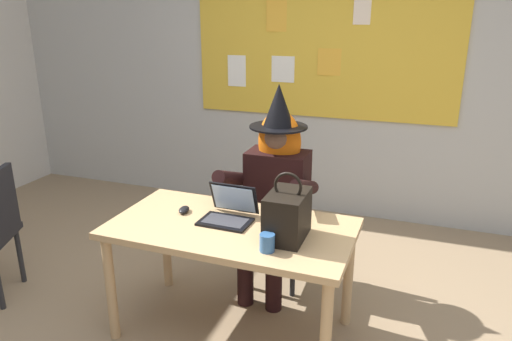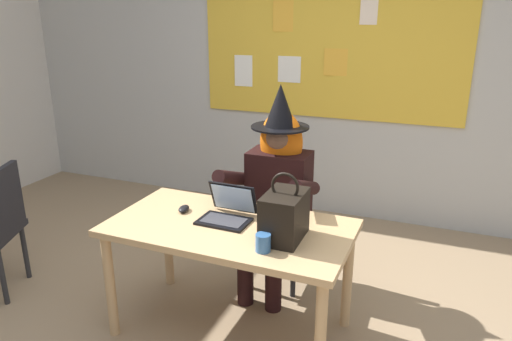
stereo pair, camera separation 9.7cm
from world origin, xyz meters
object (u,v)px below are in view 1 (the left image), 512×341
chair_at_desk (279,211)px  computer_mouse (184,210)px  person_costumed (275,180)px  handbag (287,215)px  coffee_mug (267,243)px  desk_main (231,239)px  laptop (229,212)px

chair_at_desk → computer_mouse: (-0.41, -0.66, 0.22)m
person_costumed → handbag: size_ratio=3.82×
chair_at_desk → person_costumed: person_costumed is taller
computer_mouse → coffee_mug: 0.71m
handbag → computer_mouse: bearing=170.4°
desk_main → person_costumed: bearing=83.4°
person_costumed → laptop: (-0.11, -0.54, -0.04)m
laptop → handbag: bearing=-14.3°
chair_at_desk → computer_mouse: size_ratio=8.75×
chair_at_desk → computer_mouse: chair_at_desk is taller
person_costumed → chair_at_desk: bearing=-178.8°
desk_main → coffee_mug: coffee_mug is taller
desk_main → computer_mouse: (-0.35, 0.08, 0.10)m
desk_main → handbag: 0.41m
person_costumed → computer_mouse: 0.68m
computer_mouse → coffee_mug: size_ratio=1.09×
coffee_mug → handbag: bearing=74.2°
person_costumed → laptop: 0.56m
laptop → coffee_mug: size_ratio=3.21×
chair_at_desk → laptop: laptop is taller
laptop → computer_mouse: bearing=-179.7°
coffee_mug → chair_at_desk: bearing=103.3°
person_costumed → handbag: 0.71m
handbag → person_costumed: bearing=112.9°
chair_at_desk → desk_main: bearing=-7.0°
laptop → chair_at_desk: bearing=81.9°
person_costumed → computer_mouse: bearing=-37.7°
computer_mouse → desk_main: bearing=-23.4°
person_costumed → desk_main: bearing=-6.5°
laptop → computer_mouse: (-0.30, 0.01, -0.03)m
handbag → coffee_mug: handbag is taller
person_costumed → computer_mouse: size_ratio=13.88×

